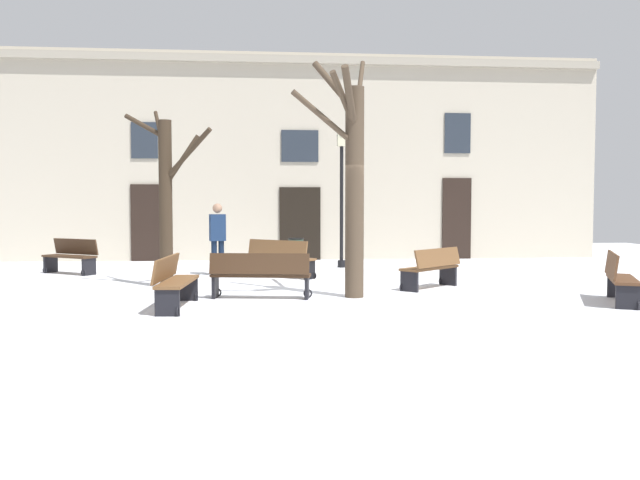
{
  "coord_description": "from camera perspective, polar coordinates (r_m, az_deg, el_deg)",
  "views": [
    {
      "loc": [
        -1.34,
        -13.32,
        1.76
      ],
      "look_at": [
        0.0,
        1.5,
        0.96
      ],
      "focal_mm": 36.77,
      "sensor_mm": 36.0,
      "label": 1
    }
  ],
  "objects": [
    {
      "name": "litter_bin",
      "position": [
        18.04,
        -2.1,
        -1.15
      ],
      "size": [
        0.44,
        0.44,
        0.84
      ],
      "color": "#2D3D2D",
      "rests_on": "ground"
    },
    {
      "name": "bench_near_center_tree",
      "position": [
        15.9,
        -3.46,
        -1.53
      ],
      "size": [
        1.64,
        1.53,
        0.91
      ],
      "rotation": [
        0.0,
        0.0,
        2.41
      ],
      "color": "brown",
      "rests_on": "ground"
    },
    {
      "name": "bench_by_litter_bin",
      "position": [
        12.29,
        -5.21,
        -3.0
      ],
      "size": [
        1.93,
        0.73,
        0.87
      ],
      "rotation": [
        0.0,
        0.0,
        2.98
      ],
      "color": "#3D2819",
      "rests_on": "ground"
    },
    {
      "name": "tree_foreground",
      "position": [
        14.23,
        -13.2,
        3.78
      ],
      "size": [
        1.95,
        1.45,
        3.81
      ],
      "color": "#382B1E",
      "rests_on": "ground"
    },
    {
      "name": "ground_plane",
      "position": [
        13.5,
        0.57,
        -4.4
      ],
      "size": [
        30.91,
        30.91,
        0.0
      ],
      "primitive_type": "plane",
      "color": "white"
    },
    {
      "name": "bench_back_to_back_right",
      "position": [
        12.88,
        24.6,
        -2.99
      ],
      "size": [
        1.06,
        1.67,
        0.91
      ],
      "rotation": [
        0.0,
        0.0,
        1.15
      ],
      "color": "#51331E",
      "rests_on": "ground"
    },
    {
      "name": "bench_facing_shops",
      "position": [
        11.43,
        -12.56,
        -3.49
      ],
      "size": [
        0.6,
        1.86,
        0.89
      ],
      "rotation": [
        0.0,
        0.0,
        1.5
      ],
      "color": "brown",
      "rests_on": "ground"
    },
    {
      "name": "tree_left_of_center",
      "position": [
        12.41,
        2.85,
        5.43
      ],
      "size": [
        1.62,
        2.05,
        4.69
      ],
      "color": "#4C3D2D",
      "rests_on": "ground"
    },
    {
      "name": "person_strolling",
      "position": [
        16.46,
        -8.91,
        0.42
      ],
      "size": [
        0.43,
        0.31,
        1.79
      ],
      "rotation": [
        0.0,
        0.0,
        0.27
      ],
      "color": "black",
      "rests_on": "ground"
    },
    {
      "name": "bench_far_corner",
      "position": [
        13.92,
        9.7,
        -2.41
      ],
      "size": [
        1.5,
        1.41,
        0.86
      ],
      "rotation": [
        0.0,
        0.0,
        3.87
      ],
      "color": "brown",
      "rests_on": "ground"
    },
    {
      "name": "building_facade",
      "position": [
        21.11,
        -1.51,
        7.36
      ],
      "size": [
        19.32,
        0.6,
        6.55
      ],
      "color": "#BCB29E",
      "rests_on": "ground"
    },
    {
      "name": "streetlamp",
      "position": [
        18.36,
        1.89,
        4.88
      ],
      "size": [
        0.3,
        0.3,
        3.81
      ],
      "color": "black",
      "rests_on": "ground"
    },
    {
      "name": "bench_near_lamp",
      "position": [
        17.84,
        -20.85,
        -1.32
      ],
      "size": [
        1.54,
        1.26,
        0.89
      ],
      "rotation": [
        0.0,
        0.0,
        5.69
      ],
      "color": "#3D2819",
      "rests_on": "ground"
    }
  ]
}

